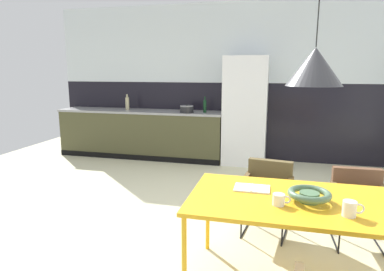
{
  "coord_description": "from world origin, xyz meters",
  "views": [
    {
      "loc": [
        0.85,
        -3.09,
        1.66
      ],
      "look_at": [
        -0.12,
        0.76,
        0.88
      ],
      "focal_mm": 31.18,
      "sensor_mm": 36.0,
      "label": 1
    }
  ],
  "objects_px": {
    "mug_dark_espresso": "(279,200)",
    "mug_glass_clear": "(350,209)",
    "dining_table": "(305,205)",
    "armchair_by_stool": "(359,196)",
    "bottle_oil_tall": "(127,103)",
    "bottle_wine_green": "(205,106)",
    "refrigerator_column": "(245,111)",
    "armchair_corner_seat": "(268,186)",
    "fruit_bowl": "(309,195)",
    "open_book": "(252,188)",
    "cooking_pot": "(187,109)",
    "pendant_lamp_over_table_near": "(315,67)"
  },
  "relations": [
    {
      "from": "bottle_wine_green",
      "to": "pendant_lamp_over_table_near",
      "type": "bearing_deg",
      "value": -66.55
    },
    {
      "from": "armchair_corner_seat",
      "to": "cooking_pot",
      "type": "distance_m",
      "value": 2.91
    },
    {
      "from": "refrigerator_column",
      "to": "mug_dark_espresso",
      "type": "distance_m",
      "value": 3.68
    },
    {
      "from": "mug_dark_espresso",
      "to": "bottle_wine_green",
      "type": "bearing_deg",
      "value": 109.85
    },
    {
      "from": "dining_table",
      "to": "armchair_by_stool",
      "type": "height_order",
      "value": "dining_table"
    },
    {
      "from": "armchair_by_stool",
      "to": "refrigerator_column",
      "type": "bearing_deg",
      "value": -64.59
    },
    {
      "from": "dining_table",
      "to": "pendant_lamp_over_table_near",
      "type": "distance_m",
      "value": 1.0
    },
    {
      "from": "refrigerator_column",
      "to": "armchair_by_stool",
      "type": "bearing_deg",
      "value": -62.78
    },
    {
      "from": "mug_dark_espresso",
      "to": "pendant_lamp_over_table_near",
      "type": "xyz_separation_m",
      "value": [
        0.19,
        0.16,
        0.91
      ]
    },
    {
      "from": "open_book",
      "to": "cooking_pot",
      "type": "bearing_deg",
      "value": 113.53
    },
    {
      "from": "mug_dark_espresso",
      "to": "mug_glass_clear",
      "type": "xyz_separation_m",
      "value": [
        0.44,
        -0.07,
        0.01
      ]
    },
    {
      "from": "dining_table",
      "to": "mug_glass_clear",
      "type": "xyz_separation_m",
      "value": [
        0.25,
        -0.22,
        0.09
      ]
    },
    {
      "from": "armchair_by_stool",
      "to": "dining_table",
      "type": "bearing_deg",
      "value": 55.54
    },
    {
      "from": "bottle_oil_tall",
      "to": "cooking_pot",
      "type": "bearing_deg",
      "value": -5.75
    },
    {
      "from": "armchair_by_stool",
      "to": "mug_glass_clear",
      "type": "xyz_separation_m",
      "value": [
        -0.32,
        -1.11,
        0.3
      ]
    },
    {
      "from": "armchair_corner_seat",
      "to": "refrigerator_column",
      "type": "bearing_deg",
      "value": -71.05
    },
    {
      "from": "refrigerator_column",
      "to": "open_book",
      "type": "distance_m",
      "value": 3.37
    },
    {
      "from": "refrigerator_column",
      "to": "fruit_bowl",
      "type": "bearing_deg",
      "value": -77.43
    },
    {
      "from": "bottle_oil_tall",
      "to": "bottle_wine_green",
      "type": "bearing_deg",
      "value": -1.43
    },
    {
      "from": "open_book",
      "to": "cooking_pot",
      "type": "xyz_separation_m",
      "value": [
        -1.4,
        3.22,
        0.23
      ]
    },
    {
      "from": "armchair_by_stool",
      "to": "bottle_oil_tall",
      "type": "distance_m",
      "value": 4.46
    },
    {
      "from": "armchair_by_stool",
      "to": "pendant_lamp_over_table_near",
      "type": "xyz_separation_m",
      "value": [
        -0.57,
        -0.87,
        1.21
      ]
    },
    {
      "from": "armchair_corner_seat",
      "to": "bottle_oil_tall",
      "type": "height_order",
      "value": "bottle_oil_tall"
    },
    {
      "from": "mug_glass_clear",
      "to": "refrigerator_column",
      "type": "bearing_deg",
      "value": 105.35
    },
    {
      "from": "dining_table",
      "to": "mug_glass_clear",
      "type": "height_order",
      "value": "mug_glass_clear"
    },
    {
      "from": "cooking_pot",
      "to": "bottle_oil_tall",
      "type": "bearing_deg",
      "value": 174.25
    },
    {
      "from": "bottle_wine_green",
      "to": "dining_table",
      "type": "bearing_deg",
      "value": -66.65
    },
    {
      "from": "refrigerator_column",
      "to": "bottle_wine_green",
      "type": "height_order",
      "value": "refrigerator_column"
    },
    {
      "from": "refrigerator_column",
      "to": "open_book",
      "type": "bearing_deg",
      "value": -83.75
    },
    {
      "from": "cooking_pot",
      "to": "bottle_wine_green",
      "type": "height_order",
      "value": "bottle_wine_green"
    },
    {
      "from": "dining_table",
      "to": "armchair_corner_seat",
      "type": "distance_m",
      "value": 0.98
    },
    {
      "from": "open_book",
      "to": "bottle_oil_tall",
      "type": "xyz_separation_m",
      "value": [
        -2.62,
        3.34,
        0.3
      ]
    },
    {
      "from": "dining_table",
      "to": "armchair_by_stool",
      "type": "distance_m",
      "value": 1.08
    },
    {
      "from": "mug_glass_clear",
      "to": "armchair_by_stool",
      "type": "bearing_deg",
      "value": 74.04
    },
    {
      "from": "cooking_pot",
      "to": "pendant_lamp_over_table_near",
      "type": "height_order",
      "value": "pendant_lamp_over_table_near"
    },
    {
      "from": "open_book",
      "to": "cooking_pot",
      "type": "height_order",
      "value": "cooking_pot"
    },
    {
      "from": "armchair_corner_seat",
      "to": "fruit_bowl",
      "type": "height_order",
      "value": "fruit_bowl"
    },
    {
      "from": "open_book",
      "to": "armchair_corner_seat",
      "type": "bearing_deg",
      "value": 82.0
    },
    {
      "from": "armchair_by_stool",
      "to": "bottle_oil_tall",
      "type": "bearing_deg",
      "value": -37.61
    },
    {
      "from": "fruit_bowl",
      "to": "bottle_wine_green",
      "type": "bearing_deg",
      "value": 113.44
    },
    {
      "from": "dining_table",
      "to": "cooking_pot",
      "type": "height_order",
      "value": "cooking_pot"
    },
    {
      "from": "fruit_bowl",
      "to": "pendant_lamp_over_table_near",
      "type": "height_order",
      "value": "pendant_lamp_over_table_near"
    },
    {
      "from": "dining_table",
      "to": "open_book",
      "type": "height_order",
      "value": "open_book"
    },
    {
      "from": "refrigerator_column",
      "to": "dining_table",
      "type": "distance_m",
      "value": 3.58
    },
    {
      "from": "armchair_corner_seat",
      "to": "pendant_lamp_over_table_near",
      "type": "xyz_separation_m",
      "value": [
        0.29,
        -0.9,
        1.2
      ]
    },
    {
      "from": "dining_table",
      "to": "armchair_by_stool",
      "type": "bearing_deg",
      "value": 57.35
    },
    {
      "from": "dining_table",
      "to": "armchair_corner_seat",
      "type": "bearing_deg",
      "value": 107.35
    },
    {
      "from": "cooking_pot",
      "to": "bottle_wine_green",
      "type": "xyz_separation_m",
      "value": [
        0.31,
        0.08,
        0.05
      ]
    },
    {
      "from": "cooking_pot",
      "to": "pendant_lamp_over_table_near",
      "type": "distance_m",
      "value": 3.86
    },
    {
      "from": "armchair_corner_seat",
      "to": "open_book",
      "type": "xyz_separation_m",
      "value": [
        -0.11,
        -0.78,
        0.25
      ]
    }
  ]
}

